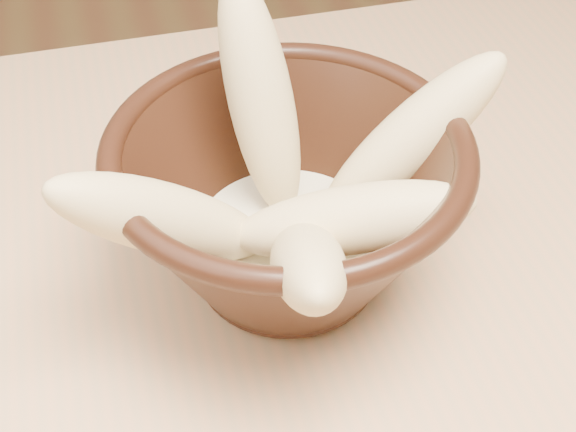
% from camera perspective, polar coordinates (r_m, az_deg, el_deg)
% --- Properties ---
extents(bowl, '(0.22, 0.22, 0.12)m').
position_cam_1_polar(bowl, '(0.49, 0.00, 0.86)').
color(bowl, black).
rests_on(bowl, table).
extents(milk_puddle, '(0.12, 0.12, 0.02)m').
position_cam_1_polar(milk_puddle, '(0.51, 0.00, -1.56)').
color(milk_puddle, beige).
rests_on(milk_puddle, bowl).
extents(banana_upright, '(0.06, 0.10, 0.16)m').
position_cam_1_polar(banana_upright, '(0.49, -1.96, 8.31)').
color(banana_upright, '#D2B87C').
rests_on(banana_upright, bowl).
extents(banana_left, '(0.15, 0.07, 0.13)m').
position_cam_1_polar(banana_left, '(0.45, -8.63, -0.22)').
color(banana_left, '#D2B87C').
rests_on(banana_left, bowl).
extents(banana_right, '(0.14, 0.05, 0.13)m').
position_cam_1_polar(banana_right, '(0.50, 8.73, 5.43)').
color(banana_right, '#D2B87C').
rests_on(banana_right, bowl).
extents(banana_across, '(0.15, 0.08, 0.08)m').
position_cam_1_polar(banana_across, '(0.46, 4.50, -0.27)').
color(banana_across, '#D2B87C').
rests_on(banana_across, bowl).
extents(banana_front, '(0.07, 0.15, 0.12)m').
position_cam_1_polar(banana_front, '(0.43, 1.40, -3.43)').
color(banana_front, '#D2B87C').
rests_on(banana_front, bowl).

